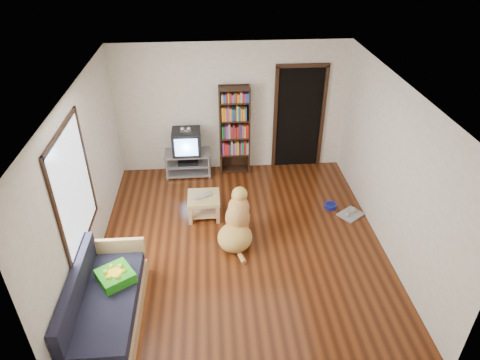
{
  "coord_description": "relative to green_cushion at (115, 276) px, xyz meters",
  "views": [
    {
      "loc": [
        -0.43,
        -5.31,
        4.54
      ],
      "look_at": [
        0.02,
        0.5,
        0.9
      ],
      "focal_mm": 32.0,
      "sensor_mm": 36.0,
      "label": 1
    }
  ],
  "objects": [
    {
      "name": "grey_rag",
      "position": [
        3.74,
        1.71,
        -0.48
      ],
      "size": [
        0.51,
        0.49,
        0.03
      ],
      "primitive_type": "cube",
      "rotation": [
        0.0,
        0.0,
        0.62
      ],
      "color": "#9E9E9E",
      "rests_on": "ground"
    },
    {
      "name": "green_cushion",
      "position": [
        0.0,
        0.0,
        0.0
      ],
      "size": [
        0.58,
        0.58,
        0.14
      ],
      "primitive_type": "cube",
      "rotation": [
        0.0,
        0.0,
        0.58
      ],
      "color": "green",
      "rests_on": "sofa"
    },
    {
      "name": "tv_stand",
      "position": [
        0.85,
        3.35,
        -0.22
      ],
      "size": [
        0.9,
        0.45,
        0.5
      ],
      "color": "#99999E",
      "rests_on": "ground"
    },
    {
      "name": "sofa",
      "position": [
        -0.12,
        -0.28,
        -0.23
      ],
      "size": [
        0.8,
        1.8,
        0.8
      ],
      "color": "tan",
      "rests_on": "ground"
    },
    {
      "name": "wall_right",
      "position": [
        4.0,
        1.1,
        0.81
      ],
      "size": [
        0.0,
        5.0,
        5.0
      ],
      "primitive_type": "plane",
      "rotation": [
        1.57,
        0.0,
        -1.57
      ],
      "color": "silver",
      "rests_on": "ground"
    },
    {
      "name": "dog",
      "position": [
        1.69,
        1.2,
        -0.17
      ],
      "size": [
        0.69,
        1.09,
        0.89
      ],
      "color": "tan",
      "rests_on": "ground"
    },
    {
      "name": "ground",
      "position": [
        1.75,
        1.1,
        -0.49
      ],
      "size": [
        5.0,
        5.0,
        0.0
      ],
      "primitive_type": "plane",
      "color": "#5E2910",
      "rests_on": "ground"
    },
    {
      "name": "window",
      "position": [
        -0.48,
        0.6,
        1.01
      ],
      "size": [
        0.03,
        1.46,
        1.7
      ],
      "color": "white",
      "rests_on": "wall_left"
    },
    {
      "name": "doorway",
      "position": [
        3.1,
        3.58,
        0.63
      ],
      "size": [
        1.03,
        0.05,
        2.19
      ],
      "color": "black",
      "rests_on": "wall_back"
    },
    {
      "name": "wall_back",
      "position": [
        1.75,
        3.6,
        0.81
      ],
      "size": [
        4.5,
        0.0,
        4.5
      ],
      "primitive_type": "plane",
      "rotation": [
        1.57,
        0.0,
        0.0
      ],
      "color": "silver",
      "rests_on": "ground"
    },
    {
      "name": "wall_front",
      "position": [
        1.75,
        -1.4,
        0.81
      ],
      "size": [
        4.5,
        0.0,
        4.5
      ],
      "primitive_type": "plane",
      "rotation": [
        -1.57,
        0.0,
        0.0
      ],
      "color": "silver",
      "rests_on": "ground"
    },
    {
      "name": "wall_left",
      "position": [
        -0.5,
        1.1,
        0.81
      ],
      "size": [
        0.0,
        5.0,
        5.0
      ],
      "primitive_type": "plane",
      "rotation": [
        1.57,
        0.0,
        1.57
      ],
      "color": "silver",
      "rests_on": "ground"
    },
    {
      "name": "dog_bowl",
      "position": [
        3.44,
        1.96,
        -0.45
      ],
      "size": [
        0.22,
        0.22,
        0.08
      ],
      "primitive_type": "cylinder",
      "color": "navy",
      "rests_on": "ground"
    },
    {
      "name": "coffee_table",
      "position": [
        1.16,
        1.91,
        -0.21
      ],
      "size": [
        0.55,
        0.55,
        0.4
      ],
      "color": "tan",
      "rests_on": "ground"
    },
    {
      "name": "crt_tv",
      "position": [
        0.85,
        3.37,
        0.25
      ],
      "size": [
        0.55,
        0.52,
        0.58
      ],
      "color": "black",
      "rests_on": "tv_stand"
    },
    {
      "name": "bookshelf",
      "position": [
        1.8,
        3.44,
        0.51
      ],
      "size": [
        0.6,
        0.3,
        1.8
      ],
      "color": "black",
      "rests_on": "ground"
    },
    {
      "name": "ceiling",
      "position": [
        1.75,
        1.1,
        2.11
      ],
      "size": [
        5.0,
        5.0,
        0.0
      ],
      "primitive_type": "plane",
      "rotation": [
        3.14,
        0.0,
        0.0
      ],
      "color": "white",
      "rests_on": "ground"
    },
    {
      "name": "laptop",
      "position": [
        1.16,
        1.88,
        -0.08
      ],
      "size": [
        0.37,
        0.31,
        0.02
      ],
      "primitive_type": "imported",
      "rotation": [
        0.0,
        0.0,
        0.41
      ],
      "color": "silver",
      "rests_on": "coffee_table"
    }
  ]
}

